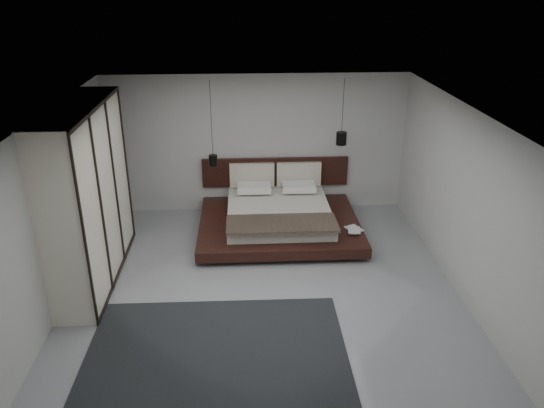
{
  "coord_description": "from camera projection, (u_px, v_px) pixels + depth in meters",
  "views": [
    {
      "loc": [
        -0.27,
        -7.27,
        4.52
      ],
      "look_at": [
        0.21,
        1.2,
        0.86
      ],
      "focal_mm": 35.0,
      "sensor_mm": 36.0,
      "label": 1
    }
  ],
  "objects": [
    {
      "name": "floor",
      "position": [
        263.0,
        283.0,
        8.47
      ],
      "size": [
        6.0,
        6.0,
        0.0
      ],
      "primitive_type": "plane",
      "color": "gray",
      "rests_on": "ground"
    },
    {
      "name": "wall_left",
      "position": [
        58.0,
        207.0,
        7.76
      ],
      "size": [
        0.0,
        6.0,
        6.0
      ],
      "primitive_type": "plane",
      "rotation": [
        1.57,
        0.0,
        1.57
      ],
      "color": "#B4B4B2",
      "rests_on": "floor"
    },
    {
      "name": "pendant_right",
      "position": [
        341.0,
        138.0,
        10.08
      ],
      "size": [
        0.2,
        0.2,
        1.25
      ],
      "color": "black",
      "rests_on": "ceiling"
    },
    {
      "name": "wall_back",
      "position": [
        257.0,
        144.0,
        10.66
      ],
      "size": [
        6.0,
        0.0,
        6.0
      ],
      "primitive_type": "plane",
      "rotation": [
        1.57,
        0.0,
        0.0
      ],
      "color": "#B4B4B2",
      "rests_on": "floor"
    },
    {
      "name": "rug",
      "position": [
        217.0,
        354.0,
        6.87
      ],
      "size": [
        3.41,
        2.45,
        0.01
      ],
      "primitive_type": "cube",
      "rotation": [
        0.0,
        0.0,
        -0.01
      ],
      "color": "black",
      "rests_on": "floor"
    },
    {
      "name": "ceiling",
      "position": [
        262.0,
        110.0,
        7.36
      ],
      "size": [
        6.0,
        6.0,
        0.0
      ],
      "primitive_type": "plane",
      "rotation": [
        3.14,
        0.0,
        0.0
      ],
      "color": "white",
      "rests_on": "wall_back"
    },
    {
      "name": "book_lower",
      "position": [
        349.0,
        231.0,
        9.55
      ],
      "size": [
        0.35,
        0.38,
        0.03
      ],
      "primitive_type": "imported",
      "rotation": [
        0.0,
        0.0,
        0.45
      ],
      "color": "#99724C",
      "rests_on": "bed"
    },
    {
      "name": "wall_front",
      "position": [
        275.0,
        324.0,
        5.16
      ],
      "size": [
        6.0,
        0.0,
        6.0
      ],
      "primitive_type": "plane",
      "rotation": [
        -1.57,
        0.0,
        0.0
      ],
      "color": "#B4B4B2",
      "rests_on": "floor"
    },
    {
      "name": "bed",
      "position": [
        279.0,
        216.0,
        10.11
      ],
      "size": [
        2.98,
        2.47,
        1.11
      ],
      "color": "black",
      "rests_on": "floor"
    },
    {
      "name": "lattice_screen",
      "position": [
        102.0,
        160.0,
        10.04
      ],
      "size": [
        0.05,
        0.9,
        2.6
      ],
      "primitive_type": "cube",
      "color": "black",
      "rests_on": "floor"
    },
    {
      "name": "wardrobe",
      "position": [
        87.0,
        196.0,
        8.15
      ],
      "size": [
        0.67,
        2.86,
        2.81
      ],
      "color": "silver",
      "rests_on": "floor"
    },
    {
      "name": "pendant_left",
      "position": [
        213.0,
        160.0,
        10.1
      ],
      "size": [
        0.16,
        0.16,
        1.62
      ],
      "color": "black",
      "rests_on": "ceiling"
    },
    {
      "name": "book_upper",
      "position": [
        348.0,
        230.0,
        9.51
      ],
      "size": [
        0.26,
        0.33,
        0.02
      ],
      "primitive_type": "imported",
      "rotation": [
        0.0,
        0.0,
        -0.16
      ],
      "color": "#99724C",
      "rests_on": "book_lower"
    },
    {
      "name": "wall_right",
      "position": [
        459.0,
        198.0,
        8.07
      ],
      "size": [
        0.0,
        6.0,
        6.0
      ],
      "primitive_type": "plane",
      "rotation": [
        1.57,
        0.0,
        -1.57
      ],
      "color": "#B4B4B2",
      "rests_on": "floor"
    }
  ]
}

